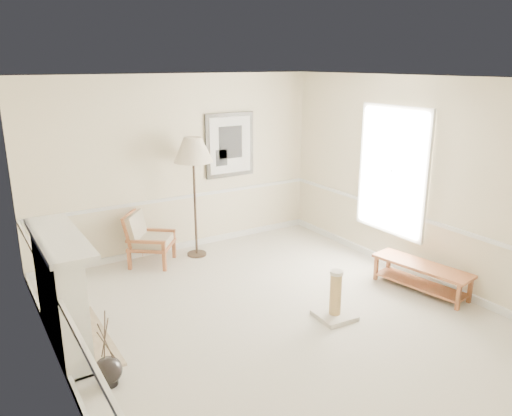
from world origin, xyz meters
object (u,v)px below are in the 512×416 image
(bench, at_px, (421,273))
(armchair, at_px, (145,237))
(scratching_post, at_px, (335,303))
(floor_vase, at_px, (108,371))
(floor_lamp, at_px, (193,153))

(bench, bearing_deg, armchair, 134.36)
(armchair, xyz_separation_m, scratching_post, (1.38, -2.92, -0.25))
(floor_vase, distance_m, scratching_post, 2.79)
(floor_vase, bearing_deg, bench, -2.37)
(armchair, bearing_deg, floor_vase, -168.59)
(floor_lamp, bearing_deg, bench, -53.99)
(floor_lamp, xyz_separation_m, bench, (2.08, -2.86, -1.44))
(armchair, relative_size, bench, 0.64)
(floor_vase, distance_m, armchair, 3.13)
(bench, height_order, scratching_post, scratching_post)
(floor_vase, xyz_separation_m, bench, (4.30, -0.18, 0.11))
(floor_vase, bearing_deg, armchair, 63.24)
(floor_vase, xyz_separation_m, scratching_post, (2.78, -0.14, 0.05))
(floor_vase, relative_size, scratching_post, 1.29)
(floor_lamp, relative_size, scratching_post, 3.09)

